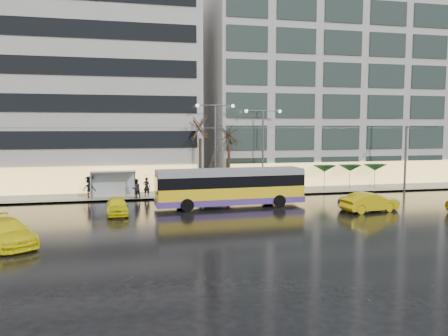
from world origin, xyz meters
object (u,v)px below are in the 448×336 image
object	(u,v)px
bus_shelter	(109,179)
street_lamp_near	(215,136)
trolleybus	(230,188)
taxi_a	(117,206)

from	to	relation	value
bus_shelter	street_lamp_near	xyz separation A→B (m)	(10.38, 0.11, 4.03)
trolleybus	street_lamp_near	world-z (taller)	street_lamp_near
street_lamp_near	taxi_a	world-z (taller)	street_lamp_near
trolleybus	taxi_a	distance (m)	9.64
bus_shelter	street_lamp_near	bearing A→B (deg)	0.63
bus_shelter	street_lamp_near	distance (m)	11.14
trolleybus	street_lamp_near	bearing A→B (deg)	89.92
trolleybus	taxi_a	bearing A→B (deg)	-171.48
trolleybus	bus_shelter	bearing A→B (deg)	147.79
trolleybus	bus_shelter	world-z (taller)	trolleybus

